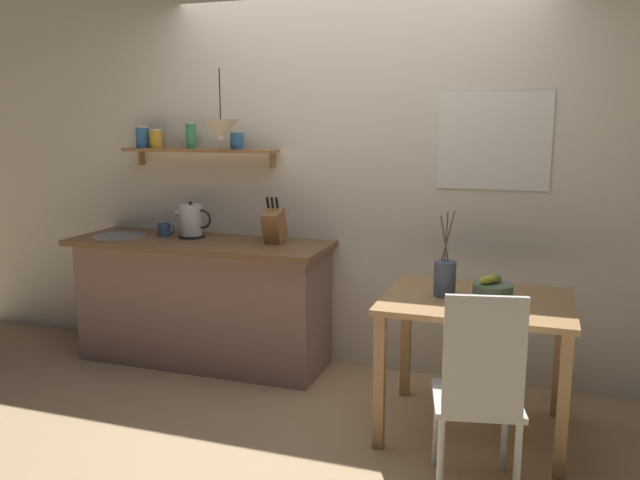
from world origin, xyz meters
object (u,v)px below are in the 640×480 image
Objects in this scene: dining_chair_near at (479,389)px; coffee_mug_by_sink at (165,229)px; fruit_bowl at (492,288)px; twig_vase at (445,278)px; knife_block at (274,225)px; pendant_lamp at (221,129)px; electric_kettle at (192,221)px; dining_table at (476,319)px.

coffee_mug_by_sink is at bearing 153.36° from dining_chair_near.
dining_chair_near reaches higher than fruit_bowl.
twig_vase reaches higher than knife_block.
fruit_bowl is at bearing -11.30° from pendant_lamp.
pendant_lamp reaches higher than knife_block.
electric_kettle is at bearing 1.62° from coffee_mug_by_sink.
twig_vase is at bearing -167.87° from fruit_bowl.
electric_kettle is at bearing 161.78° from pendant_lamp.
knife_block is 0.72m from pendant_lamp.
pendant_lamp is at bearing 149.25° from dining_chair_near.
dining_chair_near is 2.62m from coffee_mug_by_sink.
electric_kettle is (-2.01, 0.50, 0.36)m from dining_table.
electric_kettle reaches higher than coffee_mug_by_sink.
dining_chair_near is at bearing -38.35° from knife_block.
electric_kettle is at bearing 150.89° from dining_chair_near.
coffee_mug_by_sink is at bearing 167.45° from dining_table.
coffee_mug_by_sink is at bearing 169.84° from pendant_lamp.
dining_chair_near is at bearing -89.46° from fruit_bowl.
fruit_bowl is at bearing -17.03° from knife_block.
pendant_lamp is (-0.33, -0.09, 0.63)m from knife_block.
pendant_lamp reaches higher than fruit_bowl.
knife_block reaches higher than dining_chair_near.
pendant_lamp is (-1.79, 1.07, 1.11)m from dining_chair_near.
pendant_lamp is at bearing 166.74° from dining_table.
coffee_mug_by_sink is at bearing 179.71° from knife_block.
coffee_mug_by_sink is at bearing -178.38° from electric_kettle.
fruit_bowl is 2.35m from coffee_mug_by_sink.
electric_kettle is 0.23m from coffee_mug_by_sink.
twig_vase reaches higher than electric_kettle.
fruit_bowl is at bearing 32.84° from dining_table.
electric_kettle is 0.63m from knife_block.
electric_kettle is at bearing 164.53° from twig_vase.
pendant_lamp is at bearing 168.70° from fruit_bowl.
knife_block is at bearing 14.87° from pendant_lamp.
twig_vase reaches higher than coffee_mug_by_sink.
pendant_lamp reaches higher than twig_vase.
electric_kettle is at bearing 167.68° from fruit_bowl.
coffee_mug_by_sink is (-2.31, 1.16, 0.41)m from dining_chair_near.
coffee_mug_by_sink is at bearing 168.96° from fruit_bowl.
fruit_bowl is at bearing 90.54° from dining_chair_near.
dining_chair_near is 7.58× the size of coffee_mug_by_sink.
coffee_mug_by_sink reaches higher than dining_chair_near.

